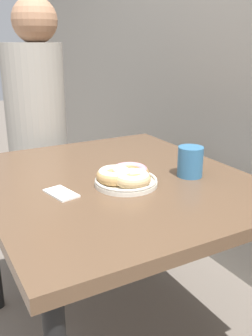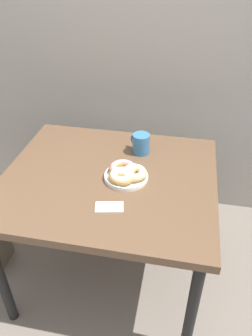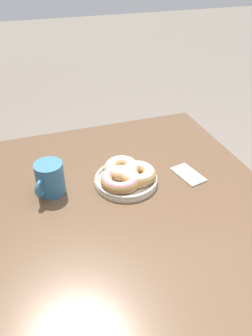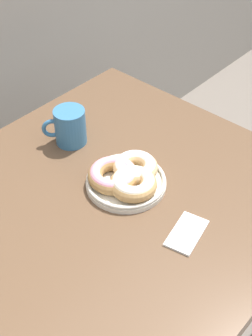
{
  "view_description": "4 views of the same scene",
  "coord_description": "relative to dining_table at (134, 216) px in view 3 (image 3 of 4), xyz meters",
  "views": [
    {
      "loc": [
        1.11,
        -0.23,
        1.18
      ],
      "look_at": [
        0.09,
        0.34,
        0.78
      ],
      "focal_mm": 40.0,
      "sensor_mm": 36.0,
      "label": 1
    },
    {
      "loc": [
        0.33,
        -0.88,
        1.66
      ],
      "look_at": [
        0.09,
        0.34,
        0.78
      ],
      "focal_mm": 35.0,
      "sensor_mm": 36.0,
      "label": 2
    },
    {
      "loc": [
        -0.74,
        0.62,
        1.39
      ],
      "look_at": [
        0.09,
        0.34,
        0.78
      ],
      "focal_mm": 35.0,
      "sensor_mm": 36.0,
      "label": 3
    },
    {
      "loc": [
        -0.58,
        -0.25,
        1.57
      ],
      "look_at": [
        0.09,
        0.34,
        0.78
      ],
      "focal_mm": 50.0,
      "sensor_mm": 36.0,
      "label": 4
    }
  ],
  "objects": [
    {
      "name": "dining_table",
      "position": [
        0.0,
        0.0,
        0.0
      ],
      "size": [
        1.02,
        0.89,
        0.72
      ],
      "color": "brown",
      "rests_on": "ground_plane"
    },
    {
      "name": "napkin",
      "position": [
        0.06,
        -0.22,
        0.08
      ],
      "size": [
        0.13,
        0.09,
        0.01
      ],
      "color": "white",
      "rests_on": "dining_table"
    },
    {
      "name": "donut_plate",
      "position": [
        0.09,
        -0.0,
        0.11
      ],
      "size": [
        0.22,
        0.23,
        0.06
      ],
      "color": "silver",
      "rests_on": "dining_table"
    },
    {
      "name": "coffee_mug",
      "position": [
        0.12,
        0.24,
        0.13
      ],
      "size": [
        0.11,
        0.1,
        0.11
      ],
      "color": "teal",
      "rests_on": "dining_table"
    },
    {
      "name": "ground_plane",
      "position": [
        0.0,
        -0.34,
        -0.64
      ],
      "size": [
        14.0,
        14.0,
        0.0
      ],
      "primitive_type": "plane",
      "color": "#70665B"
    }
  ]
}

